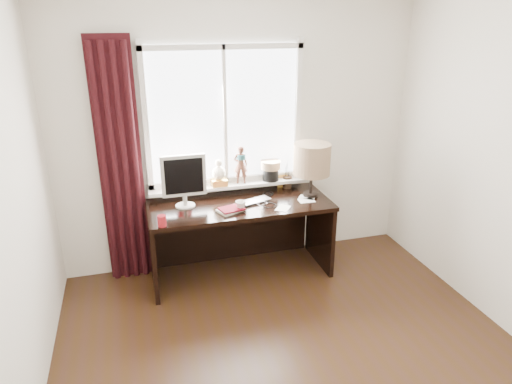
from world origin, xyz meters
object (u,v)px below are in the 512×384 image
object	(u,v)px
mug	(241,205)
monitor	(184,178)
red_cup	(162,221)
desk	(238,223)
table_lamp	(312,160)
laptop	(256,201)

from	to	relation	value
mug	monitor	world-z (taller)	monitor
red_cup	desk	xyz separation A→B (m)	(0.74, 0.40, -0.29)
red_cup	table_lamp	xyz separation A→B (m)	(1.44, 0.30, 0.32)
desk	table_lamp	bearing A→B (deg)	-8.04
laptop	desk	size ratio (longest dim) A/B	0.17
mug	monitor	size ratio (longest dim) A/B	0.19
red_cup	table_lamp	size ratio (longest dim) A/B	0.18
red_cup	desk	world-z (taller)	red_cup
desk	monitor	size ratio (longest dim) A/B	3.47
red_cup	table_lamp	distance (m)	1.51
red_cup	table_lamp	world-z (taller)	table_lamp
red_cup	desk	distance (m)	0.89
monitor	laptop	bearing A→B (deg)	-6.41
mug	desk	distance (m)	0.39
table_lamp	mug	bearing A→B (deg)	-168.18
laptop	table_lamp	distance (m)	0.65
mug	monitor	xyz separation A→B (m)	(-0.47, 0.22, 0.23)
laptop	monitor	bearing A→B (deg)	154.58
laptop	mug	bearing A→B (deg)	-160.52
laptop	table_lamp	bearing A→B (deg)	-18.23
laptop	desk	distance (m)	0.32
monitor	table_lamp	world-z (taller)	table_lamp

